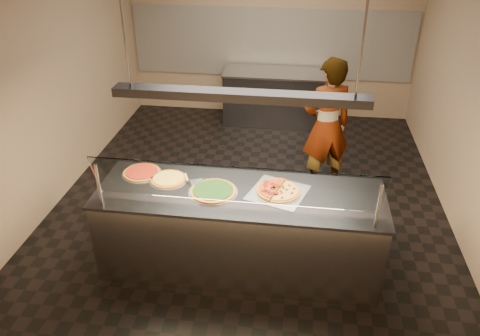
# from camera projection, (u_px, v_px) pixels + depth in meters

# --- Properties ---
(ground) EXTENTS (5.00, 6.00, 0.02)m
(ground) POSITION_uv_depth(u_px,v_px,m) (250.00, 199.00, 6.24)
(ground) COLOR black
(ground) RESTS_ON ground
(wall_back) EXTENTS (5.00, 0.02, 3.00)m
(wall_back) POSITION_uv_depth(u_px,v_px,m) (271.00, 31.00, 8.09)
(wall_back) COLOR #977C61
(wall_back) RESTS_ON ground
(wall_front) EXTENTS (5.00, 0.02, 3.00)m
(wall_front) POSITION_uv_depth(u_px,v_px,m) (196.00, 260.00, 2.91)
(wall_front) COLOR #977C61
(wall_front) RESTS_ON ground
(wall_left) EXTENTS (0.02, 6.00, 3.00)m
(wall_left) POSITION_uv_depth(u_px,v_px,m) (51.00, 82.00, 5.79)
(wall_left) COLOR #977C61
(wall_left) RESTS_ON ground
(wall_right) EXTENTS (0.02, 6.00, 3.00)m
(wall_right) POSITION_uv_depth(u_px,v_px,m) (475.00, 103.00, 5.20)
(wall_right) COLOR #977C61
(wall_right) RESTS_ON ground
(tile_band) EXTENTS (4.90, 0.02, 1.20)m
(tile_band) POSITION_uv_depth(u_px,v_px,m) (271.00, 43.00, 8.16)
(tile_band) COLOR silver
(tile_band) RESTS_ON wall_back
(serving_counter) EXTENTS (2.88, 0.94, 0.93)m
(serving_counter) POSITION_uv_depth(u_px,v_px,m) (240.00, 230.00, 4.87)
(serving_counter) COLOR #B7B7BC
(serving_counter) RESTS_ON ground
(sneeze_guard) EXTENTS (2.64, 0.18, 0.54)m
(sneeze_guard) POSITION_uv_depth(u_px,v_px,m) (235.00, 185.00, 4.20)
(sneeze_guard) COLOR #B7B7BC
(sneeze_guard) RESTS_ON serving_counter
(perforated_tray) EXTENTS (0.66, 0.66, 0.01)m
(perforated_tray) POSITION_uv_depth(u_px,v_px,m) (278.00, 192.00, 4.64)
(perforated_tray) COLOR silver
(perforated_tray) RESTS_ON serving_counter
(half_pizza_pepperoni) EXTENTS (0.34, 0.48, 0.05)m
(half_pizza_pepperoni) POSITION_uv_depth(u_px,v_px,m) (268.00, 189.00, 4.64)
(half_pizza_pepperoni) COLOR #97551B
(half_pizza_pepperoni) RESTS_ON perforated_tray
(half_pizza_sausage) EXTENTS (0.34, 0.48, 0.04)m
(half_pizza_sausage) POSITION_uv_depth(u_px,v_px,m) (288.00, 191.00, 4.62)
(half_pizza_sausage) COLOR #97551B
(half_pizza_sausage) RESTS_ON perforated_tray
(pizza_spinach) EXTENTS (0.49, 0.49, 0.03)m
(pizza_spinach) POSITION_uv_depth(u_px,v_px,m) (213.00, 191.00, 4.64)
(pizza_spinach) COLOR silver
(pizza_spinach) RESTS_ON serving_counter
(pizza_cheese) EXTENTS (0.40, 0.40, 0.03)m
(pizza_cheese) POSITION_uv_depth(u_px,v_px,m) (169.00, 179.00, 4.85)
(pizza_cheese) COLOR silver
(pizza_cheese) RESTS_ON serving_counter
(pizza_tomato) EXTENTS (0.42, 0.42, 0.03)m
(pizza_tomato) POSITION_uv_depth(u_px,v_px,m) (142.00, 172.00, 4.97)
(pizza_tomato) COLOR silver
(pizza_tomato) RESTS_ON serving_counter
(pizza_spatula) EXTENTS (0.25, 0.21, 0.02)m
(pizza_spatula) POSITION_uv_depth(u_px,v_px,m) (191.00, 179.00, 4.82)
(pizza_spatula) COLOR #B7B7BC
(pizza_spatula) RESTS_ON pizza_spinach
(prep_table) EXTENTS (1.73, 0.74, 0.93)m
(prep_table) POSITION_uv_depth(u_px,v_px,m) (274.00, 97.00, 8.19)
(prep_table) COLOR #343439
(prep_table) RESTS_ON ground
(worker) EXTENTS (0.78, 0.66, 1.82)m
(worker) POSITION_uv_depth(u_px,v_px,m) (327.00, 126.00, 6.07)
(worker) COLOR #34313B
(worker) RESTS_ON ground
(heat_lamp_housing) EXTENTS (2.30, 0.18, 0.08)m
(heat_lamp_housing) POSITION_uv_depth(u_px,v_px,m) (240.00, 96.00, 4.14)
(heat_lamp_housing) COLOR #343439
(heat_lamp_housing) RESTS_ON ceiling
(lamp_rod_left) EXTENTS (0.02, 0.02, 1.01)m
(lamp_rod_left) POSITION_uv_depth(u_px,v_px,m) (124.00, 29.00, 3.99)
(lamp_rod_left) COLOR #B7B7BC
(lamp_rod_left) RESTS_ON ceiling
(lamp_rod_right) EXTENTS (0.02, 0.02, 1.01)m
(lamp_rod_right) POSITION_uv_depth(u_px,v_px,m) (363.00, 37.00, 3.75)
(lamp_rod_right) COLOR #B7B7BC
(lamp_rod_right) RESTS_ON ceiling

